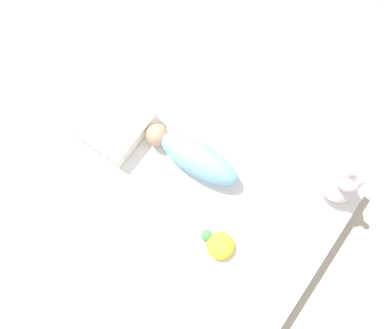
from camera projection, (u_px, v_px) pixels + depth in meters
ground_plane at (186, 176)px, 1.97m from camera, size 12.00×12.00×0.00m
bed_mattress at (185, 173)px, 1.90m from camera, size 1.54×0.94×0.15m
swaddled_baby at (195, 157)px, 1.76m from camera, size 0.50×0.19×0.17m
pillow at (114, 122)px, 1.83m from camera, size 0.32×0.32×0.11m
bunny_plush at (342, 184)px, 1.70m from camera, size 0.17×0.17×0.30m
turtle_plush at (219, 244)px, 1.72m from camera, size 0.17×0.13×0.07m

